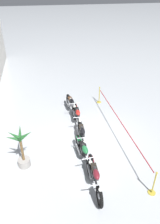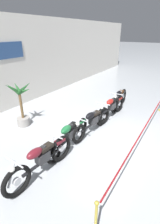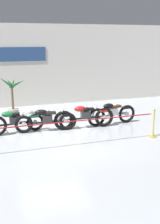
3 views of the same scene
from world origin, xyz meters
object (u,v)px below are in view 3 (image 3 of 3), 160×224
Objects in this scene: motorcycle_black_2 at (46,120)px; stanchion_far_left at (22,132)px; motorcycle_green_1 at (13,122)px; motorcycle_red_3 at (84,117)px; motorcycle_black_4 at (112,113)px; potted_palm_left_of_row at (13,98)px; stanchion_mid_left at (153,128)px.

stanchion_far_left reaches higher than motorcycle_black_2.
motorcycle_green_1 is 0.96× the size of motorcycle_red_3.
motorcycle_red_3 reaches higher than motorcycle_green_1.
potted_palm_left_of_row reaches higher than motorcycle_black_4.
stanchion_mid_left is (4.76, -2.04, -0.10)m from motorcycle_green_1.
stanchion_far_left is (-1.12, -1.86, 0.24)m from motorcycle_black_2.
motorcycle_black_2 is 2.77m from motorcycle_black_4.
potted_palm_left_of_row is at bearing 88.19° from stanchion_far_left.
motorcycle_black_4 is 2.03m from stanchion_mid_left.
potted_palm_left_of_row is (-0.97, 2.63, 0.41)m from motorcycle_black_2.
motorcycle_red_3 is 2.32× the size of stanchion_mid_left.
stanchion_far_left reaches higher than motorcycle_green_1.
stanchion_far_left is at bearing -146.14° from motorcycle_red_3.
stanchion_far_left is (-3.88, -1.88, 0.21)m from motorcycle_black_4.
motorcycle_black_4 is (1.25, 0.11, 0.00)m from motorcycle_red_3.
motorcycle_red_3 reaches higher than motorcycle_black_2.
potted_palm_left_of_row is at bearing 84.48° from motorcycle_green_1.
stanchion_mid_left is at bearing -23.25° from motorcycle_green_1.
motorcycle_green_1 is 3.98m from motorcycle_black_4.
potted_palm_left_of_row is at bearing 110.33° from motorcycle_black_2.
stanchion_mid_left is (4.52, -4.49, -0.51)m from potted_palm_left_of_row.
motorcycle_black_4 reaches higher than motorcycle_black_2.
stanchion_mid_left reaches higher than motorcycle_black_2.
potted_palm_left_of_row reaches higher than motorcycle_black_2.
potted_palm_left_of_row is 4.49m from stanchion_far_left.
motorcycle_black_4 is (2.77, 0.02, 0.03)m from motorcycle_black_2.
motorcycle_black_2 is at bearing -8.73° from motorcycle_green_1.
potted_palm_left_of_row reaches higher than motorcycle_red_3.
stanchion_far_left reaches higher than motorcycle_red_3.
motorcycle_green_1 is 1.27× the size of potted_palm_left_of_row.
motorcycle_green_1 is 1.22m from motorcycle_black_2.
motorcycle_red_3 reaches higher than motorcycle_black_4.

